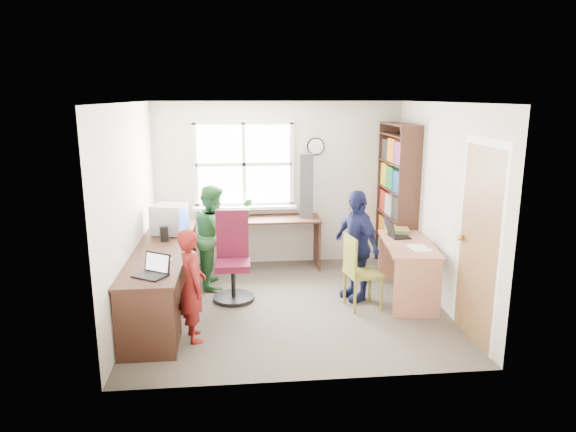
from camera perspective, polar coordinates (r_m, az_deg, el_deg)
The scene contains 19 objects.
room at distance 6.03m, azimuth 0.25°, elevation 1.22°, with size 3.64×3.44×2.44m.
l_desk at distance 5.89m, azimuth -12.32°, elevation -7.12°, with size 2.38×2.95×0.75m.
right_desk at distance 6.51m, azimuth 13.18°, elevation -4.57°, with size 0.73×1.31×0.72m.
bookshelf at distance 7.46m, azimuth 11.98°, elevation 1.56°, with size 0.30×1.02×2.10m.
swivel_chair at distance 6.40m, azimuth -6.15°, elevation -5.06°, with size 0.52×0.52×1.10m.
wooden_chair at distance 6.12m, azimuth 7.80°, elevation -5.86°, with size 0.44×0.44×0.89m.
crt_monitor at distance 6.67m, azimuth -13.03°, elevation -0.36°, with size 0.47×0.44×0.38m.
laptop_left at distance 5.24m, azimuth -14.75°, elevation -5.85°, with size 0.39×0.38×0.21m.
laptop_right at distance 6.68m, azimuth 11.83°, elevation -1.85°, with size 0.27×0.33×0.22m.
speaker_a at distance 6.40m, azimuth -13.62°, elevation -1.92°, with size 0.11×0.11×0.18m.
speaker_b at distance 6.81m, azimuth -13.22°, elevation -1.08°, with size 0.10×0.10×0.16m.
cd_tower at distance 7.37m, azimuth 2.08°, elevation 3.36°, with size 0.21×0.19×0.92m.
game_box at distance 6.88m, azimuth 12.02°, elevation -1.58°, with size 0.35×0.35×0.06m.
paper_a at distance 5.61m, azimuth -14.13°, elevation -5.03°, with size 0.25×0.32×0.00m.
paper_b at distance 6.26m, azimuth 14.36°, elevation -3.44°, with size 0.23×0.32×0.00m.
potted_plant at distance 7.44m, azimuth -4.58°, elevation 0.89°, with size 0.15×0.12×0.28m, color #29672C.
person_red at distance 5.36m, azimuth -10.60°, elevation -7.56°, with size 0.43×0.28×1.18m, color maroon.
person_green at distance 6.81m, azimuth -8.20°, elevation -2.20°, with size 0.66×0.51×1.35m, color #286630.
person_navy at distance 6.35m, azimuth 7.58°, elevation -3.24°, with size 0.80×0.33×1.37m, color #161B45.
Camera 1 is at (-0.60, -5.77, 2.47)m, focal length 32.00 mm.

